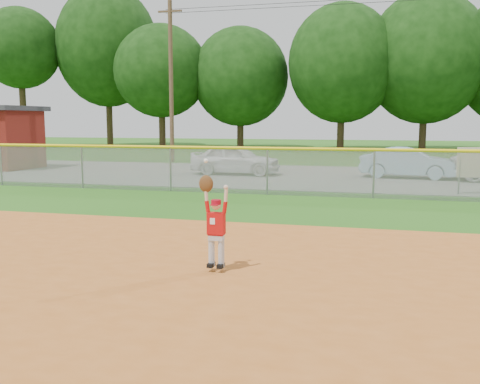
% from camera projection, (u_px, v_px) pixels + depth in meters
% --- Properties ---
extents(ground, '(120.00, 120.00, 0.00)m').
position_uv_depth(ground, '(130.00, 288.00, 7.70)').
color(ground, '#245914').
rests_on(ground, ground).
extents(parking_strip, '(44.00, 10.00, 0.03)m').
position_uv_depth(parking_strip, '(295.00, 176.00, 23.07)').
color(parking_strip, slate).
rests_on(parking_strip, ground).
extents(car_white_a, '(3.94, 1.66, 1.33)m').
position_uv_depth(car_white_a, '(235.00, 159.00, 23.39)').
color(car_white_a, white).
rests_on(car_white_a, parking_strip).
extents(car_blue, '(3.95, 1.80, 1.26)m').
position_uv_depth(car_blue, '(408.00, 163.00, 21.95)').
color(car_blue, '#90B7D6').
rests_on(car_blue, parking_strip).
extents(outfield_fence, '(40.06, 0.10, 1.55)m').
position_uv_depth(outfield_fence, '(267.00, 168.00, 17.19)').
color(outfield_fence, gray).
rests_on(outfield_fence, ground).
extents(power_lines, '(19.40, 0.24, 9.00)m').
position_uv_depth(power_lines, '(332.00, 76.00, 27.96)').
color(power_lines, '#4C3823').
rests_on(power_lines, ground).
extents(tree_line, '(62.37, 13.00, 14.43)m').
position_uv_depth(tree_line, '(348.00, 56.00, 42.86)').
color(tree_line, '#422D1C').
rests_on(tree_line, ground).
extents(ballplayer, '(0.48, 0.21, 1.70)m').
position_uv_depth(ballplayer, '(215.00, 222.00, 8.32)').
color(ballplayer, silver).
rests_on(ballplayer, ground).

